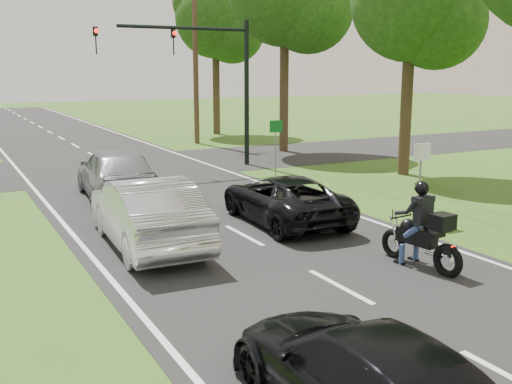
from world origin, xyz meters
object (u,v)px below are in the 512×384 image
(traffic_signal, at_px, (205,66))
(silver_suv, at_px, (116,172))
(motorcycle_rider, at_px, (423,234))
(silver_sedan, at_px, (147,212))
(sign_green, at_px, (276,134))
(utility_pole_far, at_px, (195,49))
(dark_car_behind, at_px, (366,378))
(dark_suv, at_px, (284,199))
(sign_white, at_px, (421,163))

(traffic_signal, bearing_deg, silver_suv, -138.63)
(motorcycle_rider, xyz_separation_m, silver_sedan, (-4.52, 4.07, 0.10))
(traffic_signal, relative_size, sign_green, 3.00)
(silver_sedan, xyz_separation_m, traffic_signal, (5.70, 9.78, 3.32))
(traffic_signal, height_order, utility_pole_far, utility_pole_far)
(silver_suv, distance_m, utility_pole_far, 15.22)
(motorcycle_rider, xyz_separation_m, sign_green, (2.74, 10.83, 0.88))
(silver_sedan, height_order, dark_car_behind, silver_sedan)
(dark_suv, height_order, silver_sedan, silver_sedan)
(sign_white, bearing_deg, silver_suv, 133.43)
(motorcycle_rider, height_order, sign_white, sign_white)
(sign_white, bearing_deg, dark_suv, 151.47)
(dark_car_behind, distance_m, traffic_signal, 19.06)
(dark_suv, distance_m, sign_white, 3.71)
(silver_sedan, distance_m, utility_pole_far, 20.20)
(dark_suv, relative_size, silver_suv, 0.91)
(silver_suv, bearing_deg, traffic_signal, -133.30)
(motorcycle_rider, distance_m, sign_green, 11.21)
(silver_suv, height_order, utility_pole_far, utility_pole_far)
(dark_suv, distance_m, silver_suv, 5.87)
(dark_suv, distance_m, traffic_signal, 10.10)
(motorcycle_rider, xyz_separation_m, dark_suv, (-0.61, 4.55, -0.08))
(motorcycle_rider, xyz_separation_m, traffic_signal, (1.18, 13.85, 3.42))
(dark_car_behind, bearing_deg, dark_suv, -113.99)
(silver_sedan, distance_m, silver_suv, 5.48)
(dark_car_behind, height_order, utility_pole_far, utility_pole_far)
(motorcycle_rider, relative_size, utility_pole_far, 0.21)
(motorcycle_rider, distance_m, sign_white, 3.91)
(dark_car_behind, distance_m, utility_pole_far, 27.59)
(dark_suv, bearing_deg, traffic_signal, -97.79)
(traffic_signal, bearing_deg, utility_pole_far, 70.32)
(sign_white, distance_m, sign_green, 8.00)
(motorcycle_rider, xyz_separation_m, utility_pole_far, (4.04, 21.85, 4.37))
(motorcycle_rider, xyz_separation_m, dark_car_behind, (-4.58, -3.98, -0.09))
(sign_green, bearing_deg, silver_sedan, -137.02)
(sign_white, bearing_deg, sign_green, 88.57)
(traffic_signal, distance_m, utility_pole_far, 8.55)
(silver_suv, height_order, sign_white, sign_white)
(dark_suv, bearing_deg, utility_pole_far, -101.94)
(motorcycle_rider, bearing_deg, silver_suv, 106.09)
(motorcycle_rider, distance_m, traffic_signal, 14.31)
(dark_car_behind, relative_size, traffic_signal, 0.67)
(silver_sedan, distance_m, sign_white, 7.21)
(silver_sedan, relative_size, sign_green, 2.30)
(dark_car_behind, xyz_separation_m, sign_green, (7.32, 14.81, 0.97))
(sign_white, bearing_deg, silver_sedan, 170.09)
(silver_suv, bearing_deg, sign_green, -163.05)
(dark_car_behind, xyz_separation_m, sign_white, (7.12, 6.81, 0.97))
(sign_green, bearing_deg, utility_pole_far, 83.27)
(utility_pole_far, xyz_separation_m, sign_green, (-1.30, -11.02, -3.49))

